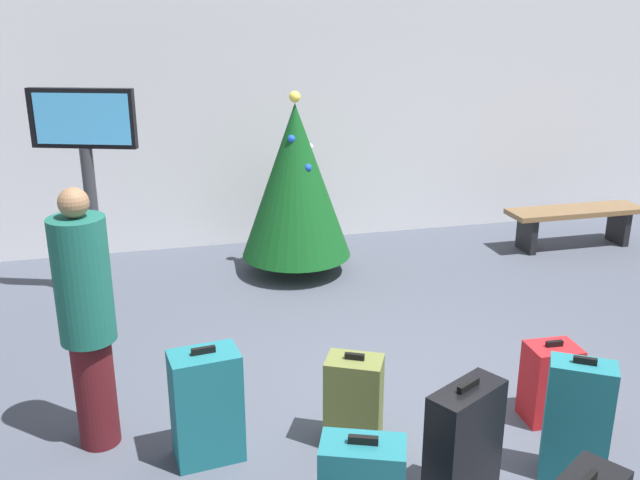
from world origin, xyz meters
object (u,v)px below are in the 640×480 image
suitcase_6 (354,402)px  suitcase_7 (207,406)px  holiday_tree (296,181)px  flight_info_kiosk (86,152)px  waiting_bench (575,218)px  suitcase_5 (550,383)px  suitcase_4 (577,422)px  traveller_0 (87,316)px  suitcase_1 (463,450)px

suitcase_6 → suitcase_7: 0.95m
holiday_tree → suitcase_7: holiday_tree is taller
holiday_tree → flight_info_kiosk: flight_info_kiosk is taller
flight_info_kiosk → suitcase_7: bearing=-74.5°
waiting_bench → suitcase_6: suitcase_6 is taller
suitcase_5 → waiting_bench: bearing=54.3°
suitcase_6 → suitcase_4: bearing=-29.1°
holiday_tree → suitcase_6: (-0.31, -3.18, -0.71)m
flight_info_kiosk → suitcase_6: bearing=-59.5°
waiting_bench → traveller_0: (-5.36, -2.77, 0.55)m
waiting_bench → suitcase_7: (-4.68, -3.11, 0.01)m
holiday_tree → waiting_bench: bearing=0.2°
traveller_0 → suitcase_1: bearing=-30.2°
suitcase_5 → suitcase_1: bearing=-144.5°
flight_info_kiosk → waiting_bench: bearing=2.4°
suitcase_1 → suitcase_4: (0.79, 0.10, -0.00)m
suitcase_5 → suitcase_7: bearing=176.7°
traveller_0 → suitcase_5: (3.03, -0.48, -0.64)m
flight_info_kiosk → traveller_0: bearing=-87.4°
flight_info_kiosk → waiting_bench: flight_info_kiosk is taller
suitcase_1 → suitcase_5: bearing=35.5°
suitcase_7 → suitcase_5: bearing=-3.3°
suitcase_1 → suitcase_7: size_ratio=1.06×
suitcase_4 → suitcase_6: bearing=150.9°
suitcase_5 → traveller_0: bearing=171.0°
suitcase_4 → suitcase_7: suitcase_4 is taller
flight_info_kiosk → suitcase_1: flight_info_kiosk is taller
holiday_tree → flight_info_kiosk: size_ratio=0.95×
traveller_0 → suitcase_1: 2.42m
waiting_bench → suitcase_4: size_ratio=2.04×
suitcase_1 → suitcase_4: 0.79m
waiting_bench → traveller_0: size_ratio=0.96×
flight_info_kiosk → waiting_bench: (5.48, 0.23, -1.10)m
suitcase_5 → suitcase_7: size_ratio=0.77×
traveller_0 → suitcase_5: traveller_0 is taller
holiday_tree → suitcase_5: size_ratio=3.24×
suitcase_5 → suitcase_7: (-2.34, 0.14, 0.09)m
traveller_0 → suitcase_1: size_ratio=2.11×
suitcase_4 → suitcase_7: bearing=160.8°
traveller_0 → suitcase_4: traveller_0 is taller
flight_info_kiosk → traveller_0: (0.11, -2.54, -0.55)m
suitcase_4 → suitcase_5: (0.21, 0.61, -0.11)m
flight_info_kiosk → suitcase_5: 4.52m
flight_info_kiosk → suitcase_4: flight_info_kiosk is taller
waiting_bench → traveller_0: 6.06m
waiting_bench → suitcase_1: suitcase_1 is taller
holiday_tree → waiting_bench: size_ratio=1.17×
suitcase_1 → suitcase_7: suitcase_1 is taller
flight_info_kiosk → suitcase_7: flight_info_kiosk is taller
suitcase_4 → suitcase_5: suitcase_4 is taller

